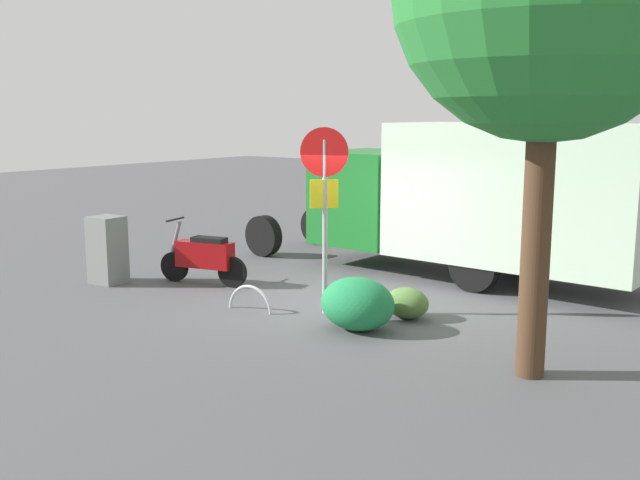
# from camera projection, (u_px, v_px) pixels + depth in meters

# --- Properties ---
(ground_plane) EXTENTS (60.00, 60.00, 0.00)m
(ground_plane) POSITION_uv_depth(u_px,v_px,m) (338.00, 303.00, 12.21)
(ground_plane) COLOR #4E4E51
(box_truck_near) EXTENTS (8.40, 2.46, 2.95)m
(box_truck_near) POSITION_uv_depth(u_px,v_px,m) (475.00, 194.00, 13.76)
(box_truck_near) COLOR black
(box_truck_near) RESTS_ON ground
(motorcycle) EXTENTS (1.78, 0.71, 1.20)m
(motorcycle) POSITION_uv_depth(u_px,v_px,m) (204.00, 257.00, 13.44)
(motorcycle) COLOR black
(motorcycle) RESTS_ON ground
(stop_sign) EXTENTS (0.71, 0.33, 2.92)m
(stop_sign) POSITION_uv_depth(u_px,v_px,m) (325.00, 191.00, 11.23)
(stop_sign) COLOR #9E9EA3
(stop_sign) RESTS_ON ground
(utility_cabinet) EXTENTS (0.62, 0.56, 1.25)m
(utility_cabinet) POSITION_uv_depth(u_px,v_px,m) (107.00, 250.00, 13.53)
(utility_cabinet) COLOR slate
(utility_cabinet) RESTS_ON ground
(bike_rack_hoop) EXTENTS (0.85, 0.14, 0.85)m
(bike_rack_hoop) POSITION_uv_depth(u_px,v_px,m) (250.00, 311.00, 11.71)
(bike_rack_hoop) COLOR #B7B7BC
(bike_rack_hoop) RESTS_ON ground
(shrub_near_sign) EXTENTS (0.71, 0.58, 0.48)m
(shrub_near_sign) POSITION_uv_depth(u_px,v_px,m) (407.00, 303.00, 11.25)
(shrub_near_sign) COLOR #507337
(shrub_near_sign) RESTS_ON ground
(shrub_mid_verge) EXTENTS (1.14, 0.93, 0.78)m
(shrub_mid_verge) POSITION_uv_depth(u_px,v_px,m) (357.00, 304.00, 10.63)
(shrub_mid_verge) COLOR #1F7C45
(shrub_mid_verge) RESTS_ON ground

